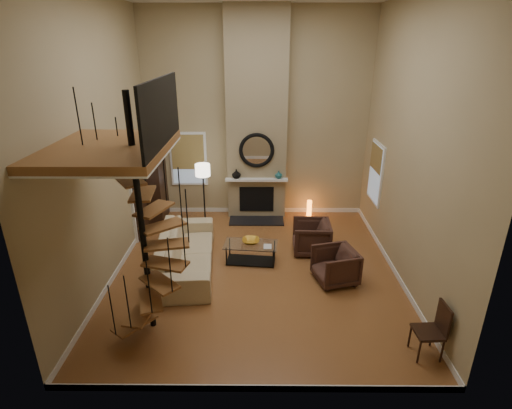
{
  "coord_description": "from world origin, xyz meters",
  "views": [
    {
      "loc": [
        0.05,
        -7.51,
        4.65
      ],
      "look_at": [
        0.0,
        0.4,
        1.4
      ],
      "focal_mm": 28.03,
      "sensor_mm": 36.0,
      "label": 1
    }
  ],
  "objects_px": {
    "coffee_table": "(251,251)",
    "side_chair": "(434,328)",
    "hutch": "(156,186)",
    "armchair_far": "(339,265)",
    "sofa": "(186,251)",
    "armchair_near": "(315,237)",
    "accent_lamp": "(309,209)",
    "floor_lamp": "(203,175)"
  },
  "relations": [
    {
      "from": "coffee_table",
      "to": "side_chair",
      "type": "relative_size",
      "value": 1.33
    },
    {
      "from": "hutch",
      "to": "armchair_far",
      "type": "height_order",
      "value": "hutch"
    },
    {
      "from": "hutch",
      "to": "sofa",
      "type": "bearing_deg",
      "value": -65.35
    },
    {
      "from": "armchair_far",
      "to": "side_chair",
      "type": "bearing_deg",
      "value": 11.87
    },
    {
      "from": "coffee_table",
      "to": "armchair_near",
      "type": "bearing_deg",
      "value": 19.06
    },
    {
      "from": "armchair_near",
      "to": "accent_lamp",
      "type": "distance_m",
      "value": 1.99
    },
    {
      "from": "coffee_table",
      "to": "floor_lamp",
      "type": "relative_size",
      "value": 0.73
    },
    {
      "from": "hutch",
      "to": "armchair_near",
      "type": "relative_size",
      "value": 2.29
    },
    {
      "from": "sofa",
      "to": "armchair_near",
      "type": "relative_size",
      "value": 3.28
    },
    {
      "from": "armchair_near",
      "to": "armchair_far",
      "type": "bearing_deg",
      "value": 16.6
    },
    {
      "from": "floor_lamp",
      "to": "side_chair",
      "type": "distance_m",
      "value": 6.47
    },
    {
      "from": "hutch",
      "to": "side_chair",
      "type": "xyz_separation_m",
      "value": [
        5.55,
        -5.32,
        -0.42
      ]
    },
    {
      "from": "sofa",
      "to": "floor_lamp",
      "type": "relative_size",
      "value": 1.67
    },
    {
      "from": "hutch",
      "to": "armchair_far",
      "type": "relative_size",
      "value": 2.44
    },
    {
      "from": "armchair_far",
      "to": "coffee_table",
      "type": "relative_size",
      "value": 0.66
    },
    {
      "from": "sofa",
      "to": "floor_lamp",
      "type": "xyz_separation_m",
      "value": [
        0.14,
        2.21,
        1.02
      ]
    },
    {
      "from": "coffee_table",
      "to": "accent_lamp",
      "type": "relative_size",
      "value": 2.53
    },
    {
      "from": "coffee_table",
      "to": "side_chair",
      "type": "distance_m",
      "value": 4.1
    },
    {
      "from": "armchair_near",
      "to": "coffee_table",
      "type": "relative_size",
      "value": 0.7
    },
    {
      "from": "armchair_far",
      "to": "sofa",
      "type": "bearing_deg",
      "value": -113.9
    },
    {
      "from": "armchair_near",
      "to": "coffee_table",
      "type": "height_order",
      "value": "armchair_near"
    },
    {
      "from": "coffee_table",
      "to": "side_chair",
      "type": "height_order",
      "value": "side_chair"
    },
    {
      "from": "floor_lamp",
      "to": "side_chair",
      "type": "bearing_deg",
      "value": -49.28
    },
    {
      "from": "accent_lamp",
      "to": "side_chair",
      "type": "height_order",
      "value": "side_chair"
    },
    {
      "from": "sofa",
      "to": "accent_lamp",
      "type": "relative_size",
      "value": 5.83
    },
    {
      "from": "armchair_far",
      "to": "floor_lamp",
      "type": "xyz_separation_m",
      "value": [
        -3.11,
        2.73,
        1.06
      ]
    },
    {
      "from": "accent_lamp",
      "to": "floor_lamp",
      "type": "bearing_deg",
      "value": -169.75
    },
    {
      "from": "sofa",
      "to": "side_chair",
      "type": "height_order",
      "value": "side_chair"
    },
    {
      "from": "sofa",
      "to": "hutch",
      "type": "bearing_deg",
      "value": 19.61
    },
    {
      "from": "armchair_near",
      "to": "floor_lamp",
      "type": "relative_size",
      "value": 0.51
    },
    {
      "from": "armchair_far",
      "to": "side_chair",
      "type": "distance_m",
      "value": 2.4
    },
    {
      "from": "hutch",
      "to": "armchair_far",
      "type": "distance_m",
      "value": 5.52
    },
    {
      "from": "sofa",
      "to": "floor_lamp",
      "type": "distance_m",
      "value": 2.44
    },
    {
      "from": "armchair_near",
      "to": "accent_lamp",
      "type": "xyz_separation_m",
      "value": [
        0.11,
        1.98,
        -0.1
      ]
    },
    {
      "from": "hutch",
      "to": "sofa",
      "type": "xyz_separation_m",
      "value": [
        1.22,
        -2.67,
        -0.55
      ]
    },
    {
      "from": "hutch",
      "to": "armchair_near",
      "type": "bearing_deg",
      "value": -24.85
    },
    {
      "from": "armchair_near",
      "to": "side_chair",
      "type": "height_order",
      "value": "side_chair"
    },
    {
      "from": "floor_lamp",
      "to": "accent_lamp",
      "type": "xyz_separation_m",
      "value": [
        2.88,
        0.52,
        -1.16
      ]
    },
    {
      "from": "side_chair",
      "to": "floor_lamp",
      "type": "bearing_deg",
      "value": 130.72
    },
    {
      "from": "floor_lamp",
      "to": "accent_lamp",
      "type": "distance_m",
      "value": 3.15
    },
    {
      "from": "hutch",
      "to": "floor_lamp",
      "type": "distance_m",
      "value": 1.51
    },
    {
      "from": "accent_lamp",
      "to": "armchair_far",
      "type": "bearing_deg",
      "value": -86.08
    }
  ]
}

